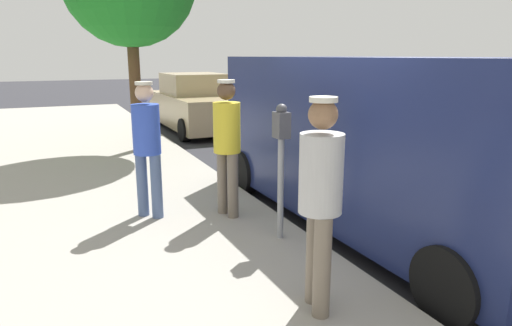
{
  "coord_description": "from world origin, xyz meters",
  "views": [
    {
      "loc": [
        3.6,
        4.15,
        2.17
      ],
      "look_at": [
        1.65,
        -0.17,
        1.05
      ],
      "focal_mm": 32.03,
      "sensor_mm": 36.0,
      "label": 1
    }
  ],
  "objects_px": {
    "pedestrian_in_blue": "(147,141)",
    "parked_sedan_behind": "(196,105)",
    "parked_van": "(381,138)",
    "pedestrian_in_yellow": "(227,139)",
    "pedestrian_in_gray": "(320,192)",
    "parking_meter_near": "(281,149)"
  },
  "relations": [
    {
      "from": "parking_meter_near",
      "to": "pedestrian_in_gray",
      "type": "distance_m",
      "value": 1.5
    },
    {
      "from": "pedestrian_in_gray",
      "to": "pedestrian_in_blue",
      "type": "bearing_deg",
      "value": -74.08
    },
    {
      "from": "pedestrian_in_yellow",
      "to": "parked_van",
      "type": "relative_size",
      "value": 0.33
    },
    {
      "from": "pedestrian_in_gray",
      "to": "parked_sedan_behind",
      "type": "xyz_separation_m",
      "value": [
        -2.09,
        -10.13,
        -0.39
      ]
    },
    {
      "from": "pedestrian_in_blue",
      "to": "parked_van",
      "type": "xyz_separation_m",
      "value": [
        -2.69,
        1.13,
        0.02
      ]
    },
    {
      "from": "parking_meter_near",
      "to": "parked_sedan_behind",
      "type": "height_order",
      "value": "parking_meter_near"
    },
    {
      "from": "pedestrian_in_blue",
      "to": "parked_van",
      "type": "relative_size",
      "value": 0.33
    },
    {
      "from": "pedestrian_in_yellow",
      "to": "parked_sedan_behind",
      "type": "relative_size",
      "value": 0.39
    },
    {
      "from": "parking_meter_near",
      "to": "pedestrian_in_gray",
      "type": "bearing_deg",
      "value": 74.3
    },
    {
      "from": "parking_meter_near",
      "to": "parked_van",
      "type": "height_order",
      "value": "parked_van"
    },
    {
      "from": "parked_sedan_behind",
      "to": "pedestrian_in_gray",
      "type": "bearing_deg",
      "value": 78.34
    },
    {
      "from": "parking_meter_near",
      "to": "pedestrian_in_yellow",
      "type": "distance_m",
      "value": 0.99
    },
    {
      "from": "pedestrian_in_blue",
      "to": "parked_sedan_behind",
      "type": "relative_size",
      "value": 0.39
    },
    {
      "from": "pedestrian_in_gray",
      "to": "pedestrian_in_blue",
      "type": "xyz_separation_m",
      "value": [
        0.79,
        -2.76,
        -0.01
      ]
    },
    {
      "from": "pedestrian_in_yellow",
      "to": "parked_sedan_behind",
      "type": "bearing_deg",
      "value": -104.17
    },
    {
      "from": "parking_meter_near",
      "to": "pedestrian_in_blue",
      "type": "bearing_deg",
      "value": -47.71
    },
    {
      "from": "pedestrian_in_blue",
      "to": "parked_sedan_behind",
      "type": "bearing_deg",
      "value": -111.33
    },
    {
      "from": "pedestrian_in_blue",
      "to": "parking_meter_near",
      "type": "bearing_deg",
      "value": 132.29
    },
    {
      "from": "pedestrian_in_blue",
      "to": "parked_van",
      "type": "bearing_deg",
      "value": 157.24
    },
    {
      "from": "parked_van",
      "to": "parked_sedan_behind",
      "type": "relative_size",
      "value": 1.19
    },
    {
      "from": "parking_meter_near",
      "to": "parked_sedan_behind",
      "type": "xyz_separation_m",
      "value": [
        -1.68,
        -8.69,
        -0.43
      ]
    },
    {
      "from": "parked_sedan_behind",
      "to": "pedestrian_in_yellow",
      "type": "bearing_deg",
      "value": 75.83
    }
  ]
}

